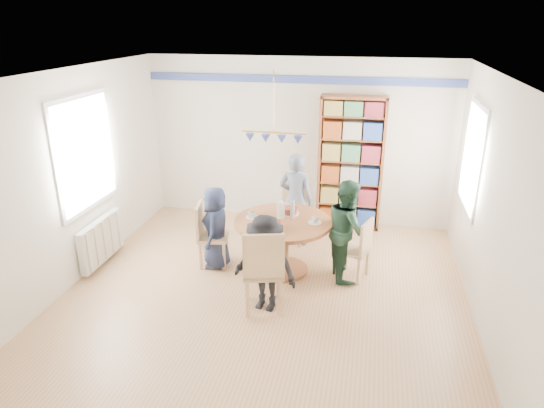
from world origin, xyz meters
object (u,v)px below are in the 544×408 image
(chair_right, at_px, (359,247))
(bookshelf, at_px, (351,165))
(radiator, at_px, (102,240))
(chair_left, at_px, (208,232))
(person_far, at_px, (296,199))
(person_near, at_px, (265,264))
(chair_far, at_px, (293,210))
(chair_near, at_px, (263,268))
(dining_table, at_px, (283,234))
(person_left, at_px, (216,228))
(person_right, at_px, (348,230))

(chair_right, xyz_separation_m, bookshelf, (-0.24, 1.74, 0.59))
(radiator, height_order, chair_left, chair_left)
(person_far, bearing_deg, person_near, 95.77)
(chair_left, xyz_separation_m, chair_right, (2.06, 0.03, -0.03))
(chair_far, xyz_separation_m, chair_near, (-0.00, -2.04, 0.09))
(chair_left, xyz_separation_m, bookshelf, (1.82, 1.77, 0.56))
(dining_table, bearing_deg, person_left, -177.53)
(radiator, height_order, chair_far, chair_far)
(chair_left, height_order, bookshelf, bookshelf)
(chair_near, relative_size, bookshelf, 0.49)
(person_far, xyz_separation_m, person_near, (-0.06, -1.85, -0.11))
(radiator, bearing_deg, chair_left, 10.27)
(chair_left, bearing_deg, person_left, -2.93)
(dining_table, distance_m, person_near, 0.95)
(chair_near, relative_size, person_right, 0.78)
(chair_right, bearing_deg, chair_far, 135.36)
(bookshelf, bearing_deg, chair_near, -106.20)
(person_right, bearing_deg, person_near, 122.10)
(chair_near, distance_m, person_right, 1.38)
(person_left, bearing_deg, person_far, 128.98)
(person_near, xyz_separation_m, bookshelf, (0.80, 2.69, 0.46))
(person_left, xyz_separation_m, person_far, (0.95, 0.95, 0.13))
(dining_table, xyz_separation_m, chair_near, (-0.03, -1.02, 0.03))
(chair_right, bearing_deg, dining_table, 179.75)
(chair_far, xyz_separation_m, person_near, (-0.00, -1.97, 0.10))
(person_left, relative_size, person_far, 0.81)
(chair_left, height_order, chair_near, chair_near)
(radiator, xyz_separation_m, chair_right, (3.53, 0.30, 0.11))
(chair_far, relative_size, person_near, 0.75)
(person_left, height_order, person_far, person_far)
(dining_table, xyz_separation_m, person_near, (-0.03, -0.95, 0.04))
(chair_near, distance_m, bookshelf, 2.92)
(radiator, bearing_deg, bookshelf, 31.80)
(radiator, distance_m, bookshelf, 3.94)
(radiator, height_order, dining_table, dining_table)
(chair_far, distance_m, person_right, 1.33)
(chair_near, height_order, person_right, person_right)
(dining_table, distance_m, chair_right, 1.01)
(chair_far, distance_m, chair_near, 2.05)
(dining_table, distance_m, chair_left, 1.05)
(dining_table, bearing_deg, person_far, 88.38)
(person_near, bearing_deg, chair_near, -80.53)
(bookshelf, bearing_deg, chair_left, -135.71)
(chair_near, distance_m, person_far, 1.93)
(bookshelf, bearing_deg, radiator, -148.20)
(person_left, relative_size, person_near, 0.97)
(radiator, distance_m, person_near, 2.59)
(person_far, bearing_deg, bookshelf, -124.25)
(chair_left, xyz_separation_m, person_left, (0.13, -0.01, 0.08))
(chair_left, xyz_separation_m, person_far, (1.07, 0.94, 0.22))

